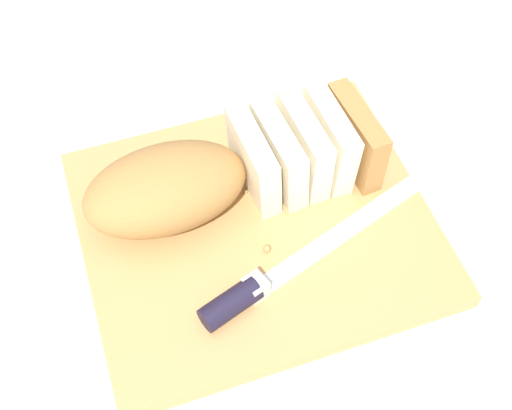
# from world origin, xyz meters

# --- Properties ---
(ground_plane) EXTENTS (3.00, 3.00, 0.00)m
(ground_plane) POSITION_xyz_m (0.00, 0.00, 0.00)
(ground_plane) COLOR silver
(cutting_board) EXTENTS (0.37, 0.33, 0.02)m
(cutting_board) POSITION_xyz_m (0.00, 0.00, 0.01)
(cutting_board) COLOR tan
(cutting_board) RESTS_ON ground_plane
(bread_loaf) EXTENTS (0.32, 0.12, 0.08)m
(bread_loaf) POSITION_xyz_m (-0.02, 0.04, 0.06)
(bread_loaf) COLOR #A8753D
(bread_loaf) RESTS_ON cutting_board
(bread_knife) EXTENTS (0.28, 0.12, 0.03)m
(bread_knife) POSITION_xyz_m (-0.02, -0.08, 0.03)
(bread_knife) COLOR silver
(bread_knife) RESTS_ON cutting_board
(crumb_near_knife) EXTENTS (0.01, 0.01, 0.01)m
(crumb_near_knife) POSITION_xyz_m (-0.00, -0.04, 0.03)
(crumb_near_knife) COLOR tan
(crumb_near_knife) RESTS_ON cutting_board
(crumb_near_loaf) EXTENTS (0.00, 0.00, 0.00)m
(crumb_near_loaf) POSITION_xyz_m (-0.00, 0.04, 0.02)
(crumb_near_loaf) COLOR tan
(crumb_near_loaf) RESTS_ON cutting_board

